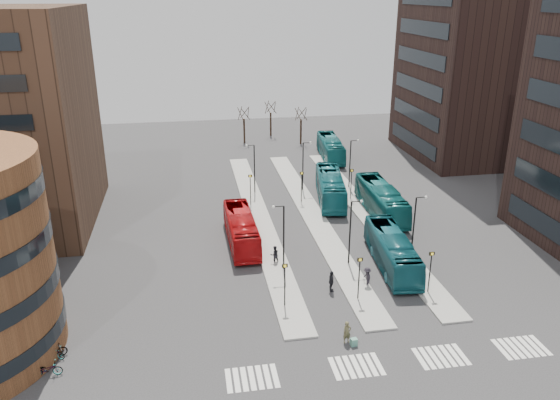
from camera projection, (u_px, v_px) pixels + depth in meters
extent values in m
cube|color=gray|center=(259.00, 218.00, 59.67)|extent=(2.50, 45.00, 0.15)
cube|color=gray|center=(312.00, 215.00, 60.63)|extent=(2.50, 45.00, 0.15)
cube|color=gray|center=(364.00, 211.00, 61.59)|extent=(2.50, 45.00, 0.15)
cube|color=#1C3A9E|center=(354.00, 342.00, 38.28)|extent=(0.50, 0.42, 0.57)
imported|color=#B10D10|center=(241.00, 229.00, 53.46)|extent=(2.69, 10.88, 3.02)
imported|color=#124F5A|center=(392.00, 250.00, 48.94)|extent=(3.64, 11.32, 3.10)
imported|color=#15626B|center=(330.00, 187.00, 64.50)|extent=(4.72, 12.08, 3.28)
imported|color=#135D5F|center=(381.00, 200.00, 60.55)|extent=(3.13, 11.98, 3.32)
imported|color=#146368|center=(331.00, 148.00, 80.77)|extent=(3.69, 11.43, 3.13)
imported|color=brown|center=(347.00, 332.00, 38.44)|extent=(0.67, 0.51, 1.67)
imported|color=black|center=(275.00, 255.00, 49.71)|extent=(0.93, 0.79, 1.70)
imported|color=black|center=(331.00, 281.00, 44.96)|extent=(0.56, 1.13, 1.86)
imported|color=black|center=(367.00, 277.00, 45.80)|extent=(0.70, 1.15, 1.73)
imported|color=gray|center=(47.00, 369.00, 35.20)|extent=(1.89, 0.72, 0.98)
imported|color=gray|center=(53.00, 351.00, 36.89)|extent=(1.88, 1.06, 1.09)
imported|color=gray|center=(53.00, 353.00, 36.92)|extent=(1.77, 1.21, 0.88)
cube|color=silver|center=(229.00, 381.00, 34.91)|extent=(0.35, 2.40, 0.01)
cube|color=silver|center=(237.00, 380.00, 34.99)|extent=(0.35, 2.40, 0.01)
cube|color=silver|center=(244.00, 379.00, 35.07)|extent=(0.35, 2.40, 0.01)
cube|color=silver|center=(252.00, 378.00, 35.15)|extent=(0.35, 2.40, 0.01)
cube|color=silver|center=(260.00, 377.00, 35.23)|extent=(0.35, 2.40, 0.01)
cube|color=silver|center=(267.00, 376.00, 35.31)|extent=(0.35, 2.40, 0.01)
cube|color=silver|center=(275.00, 375.00, 35.39)|extent=(0.35, 2.40, 0.01)
cube|color=silver|center=(335.00, 369.00, 36.03)|extent=(0.35, 2.40, 0.01)
cube|color=silver|center=(342.00, 368.00, 36.11)|extent=(0.35, 2.40, 0.01)
cube|color=silver|center=(349.00, 367.00, 36.19)|extent=(0.35, 2.40, 0.01)
cube|color=silver|center=(356.00, 366.00, 36.26)|extent=(0.35, 2.40, 0.01)
cube|color=silver|center=(364.00, 365.00, 36.34)|extent=(0.35, 2.40, 0.01)
cube|color=silver|center=(371.00, 364.00, 36.42)|extent=(0.35, 2.40, 0.01)
cube|color=silver|center=(378.00, 364.00, 36.50)|extent=(0.35, 2.40, 0.01)
cube|color=silver|center=(420.00, 359.00, 36.98)|extent=(0.35, 2.40, 0.01)
cube|color=silver|center=(427.00, 358.00, 37.06)|extent=(0.35, 2.40, 0.01)
cube|color=silver|center=(434.00, 357.00, 37.14)|extent=(0.35, 2.40, 0.01)
cube|color=silver|center=(441.00, 356.00, 37.22)|extent=(0.35, 2.40, 0.01)
cube|color=silver|center=(448.00, 356.00, 37.30)|extent=(0.35, 2.40, 0.01)
cube|color=silver|center=(455.00, 355.00, 37.38)|extent=(0.35, 2.40, 0.01)
cube|color=silver|center=(461.00, 354.00, 37.46)|extent=(0.35, 2.40, 0.01)
cube|color=silver|center=(501.00, 349.00, 37.94)|extent=(0.35, 2.40, 0.01)
cube|color=silver|center=(508.00, 349.00, 38.02)|extent=(0.35, 2.40, 0.01)
cube|color=silver|center=(515.00, 348.00, 38.10)|extent=(0.35, 2.40, 0.01)
cube|color=silver|center=(521.00, 347.00, 38.18)|extent=(0.35, 2.40, 0.01)
cube|color=silver|center=(528.00, 346.00, 38.26)|extent=(0.35, 2.40, 0.01)
cube|color=silver|center=(534.00, 346.00, 38.34)|extent=(0.35, 2.40, 0.01)
cube|color=silver|center=(541.00, 345.00, 38.42)|extent=(0.35, 2.40, 0.01)
cube|color=black|center=(559.00, 234.00, 50.07)|extent=(0.12, 16.00, 2.00)
cube|color=black|center=(486.00, 53.00, 78.47)|extent=(20.00, 20.00, 30.00)
cube|color=black|center=(413.00, 140.00, 81.34)|extent=(0.12, 16.00, 2.00)
cube|color=black|center=(415.00, 114.00, 79.91)|extent=(0.12, 16.00, 2.00)
cube|color=black|center=(417.00, 86.00, 78.47)|extent=(0.12, 16.00, 2.00)
cube|color=black|center=(420.00, 58.00, 77.04)|extent=(0.12, 16.00, 2.00)
cube|color=black|center=(423.00, 28.00, 75.60)|extent=(0.12, 16.00, 2.00)
cylinder|color=black|center=(285.00, 286.00, 42.40)|extent=(0.10, 0.10, 3.50)
cube|color=black|center=(285.00, 266.00, 41.77)|extent=(0.45, 0.10, 0.30)
cube|color=yellow|center=(285.00, 266.00, 41.72)|extent=(0.20, 0.02, 0.20)
cylinder|color=black|center=(250.00, 190.00, 62.63)|extent=(0.10, 0.10, 3.50)
cube|color=black|center=(250.00, 176.00, 62.00)|extent=(0.45, 0.10, 0.30)
cube|color=yellow|center=(250.00, 176.00, 61.95)|extent=(0.20, 0.02, 0.20)
cylinder|color=black|center=(359.00, 279.00, 43.36)|extent=(0.10, 0.10, 3.50)
cube|color=black|center=(360.00, 260.00, 42.73)|extent=(0.45, 0.10, 0.30)
cube|color=yellow|center=(360.00, 260.00, 42.68)|extent=(0.20, 0.02, 0.20)
cylinder|color=black|center=(302.00, 187.00, 63.59)|extent=(0.10, 0.10, 3.50)
cube|color=black|center=(302.00, 173.00, 62.96)|extent=(0.45, 0.10, 0.30)
cube|color=yellow|center=(302.00, 173.00, 62.91)|extent=(0.20, 0.02, 0.20)
cylinder|color=black|center=(430.00, 273.00, 44.32)|extent=(0.10, 0.10, 3.50)
cube|color=black|center=(432.00, 254.00, 43.69)|extent=(0.45, 0.10, 0.30)
cube|color=yellow|center=(432.00, 254.00, 43.63)|extent=(0.20, 0.02, 0.20)
cylinder|color=black|center=(351.00, 184.00, 64.55)|extent=(0.10, 0.10, 3.50)
cube|color=black|center=(352.00, 170.00, 63.92)|extent=(0.45, 0.10, 0.30)
cube|color=yellow|center=(352.00, 171.00, 63.87)|extent=(0.20, 0.02, 0.20)
cylinder|color=black|center=(284.00, 238.00, 47.63)|extent=(0.14, 0.14, 6.00)
cylinder|color=black|center=(279.00, 206.00, 46.48)|extent=(0.90, 0.08, 0.08)
sphere|color=silver|center=(273.00, 207.00, 46.41)|extent=(0.24, 0.24, 0.24)
cylinder|color=black|center=(254.00, 169.00, 66.02)|extent=(0.14, 0.14, 6.00)
cylinder|color=black|center=(250.00, 145.00, 64.87)|extent=(0.90, 0.08, 0.08)
sphere|color=silver|center=(247.00, 145.00, 64.80)|extent=(0.24, 0.24, 0.24)
cylinder|color=black|center=(350.00, 233.00, 48.59)|extent=(0.14, 0.14, 6.00)
cylinder|color=black|center=(356.00, 201.00, 47.58)|extent=(0.90, 0.08, 0.08)
sphere|color=silver|center=(361.00, 201.00, 47.66)|extent=(0.24, 0.24, 0.24)
cylinder|color=black|center=(303.00, 167.00, 66.98)|extent=(0.14, 0.14, 6.00)
cylinder|color=black|center=(307.00, 143.00, 65.98)|extent=(0.90, 0.08, 0.08)
sphere|color=silver|center=(310.00, 143.00, 66.05)|extent=(0.24, 0.24, 0.24)
cylinder|color=black|center=(414.00, 228.00, 49.55)|extent=(0.14, 0.14, 6.00)
cylinder|color=black|center=(421.00, 197.00, 48.54)|extent=(0.90, 0.08, 0.08)
sphere|color=silver|center=(426.00, 197.00, 48.61)|extent=(0.24, 0.24, 0.24)
cylinder|color=black|center=(350.00, 164.00, 67.94)|extent=(0.14, 0.14, 6.00)
cylinder|color=black|center=(355.00, 141.00, 66.94)|extent=(0.90, 0.08, 0.08)
sphere|color=silver|center=(358.00, 140.00, 67.01)|extent=(0.24, 0.24, 0.24)
cylinder|color=black|center=(244.00, 131.00, 88.73)|extent=(0.30, 0.30, 4.00)
cylinder|color=black|center=(248.00, 113.00, 87.80)|extent=(0.10, 1.56, 1.95)
cylinder|color=black|center=(245.00, 113.00, 88.34)|extent=(1.48, 0.59, 1.97)
cylinder|color=black|center=(240.00, 113.00, 87.98)|extent=(0.90, 1.31, 1.99)
cylinder|color=black|center=(241.00, 114.00, 87.22)|extent=(0.89, 1.31, 1.99)
cylinder|color=black|center=(246.00, 114.00, 87.11)|extent=(1.48, 0.58, 1.97)
cylinder|color=black|center=(271.00, 124.00, 93.21)|extent=(0.30, 0.30, 4.00)
cylinder|color=black|center=(275.00, 107.00, 92.28)|extent=(0.10, 1.56, 1.95)
cylinder|color=black|center=(271.00, 107.00, 92.81)|extent=(1.48, 0.59, 1.97)
cylinder|color=black|center=(267.00, 107.00, 92.46)|extent=(0.90, 1.31, 1.99)
cylinder|color=black|center=(268.00, 108.00, 91.70)|extent=(0.89, 1.31, 1.99)
cylinder|color=black|center=(272.00, 108.00, 91.59)|extent=(1.48, 0.58, 1.97)
cylinder|color=black|center=(301.00, 132.00, 88.33)|extent=(0.30, 0.30, 4.00)
cylinder|color=black|center=(305.00, 114.00, 87.40)|extent=(0.10, 1.56, 1.95)
cylinder|color=black|center=(302.00, 113.00, 87.94)|extent=(1.48, 0.59, 1.97)
cylinder|color=black|center=(297.00, 114.00, 87.58)|extent=(0.90, 1.31, 1.99)
cylinder|color=black|center=(298.00, 115.00, 86.82)|extent=(0.89, 1.31, 1.99)
cylinder|color=black|center=(303.00, 115.00, 86.71)|extent=(1.48, 0.58, 1.97)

